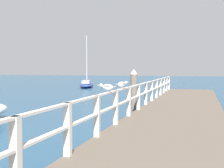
# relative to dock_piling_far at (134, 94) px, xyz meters

# --- Properties ---
(pier_deck) EXTENTS (3.12, 23.59, 0.53)m
(pier_deck) POSITION_rel_dock_piling_far_xyz_m (1.86, -0.92, -0.76)
(pier_deck) COLOR brown
(pier_deck) RESTS_ON ground_plane
(pier_railing) EXTENTS (0.12, 22.11, 0.95)m
(pier_railing) POSITION_rel_dock_piling_far_xyz_m (0.38, -0.92, 0.10)
(pier_railing) COLOR beige
(pier_railing) RESTS_ON pier_deck
(dock_piling_far) EXTENTS (0.29, 0.29, 2.04)m
(dock_piling_far) POSITION_rel_dock_piling_far_xyz_m (0.00, 0.00, 0.00)
(dock_piling_far) COLOR #6B6056
(dock_piling_far) RESTS_ON ground_plane
(seagull_foreground) EXTENTS (0.48, 0.18, 0.21)m
(seagull_foreground) POSITION_rel_dock_piling_far_xyz_m (0.37, -4.80, 0.59)
(seagull_foreground) COLOR white
(seagull_foreground) RESTS_ON pier_railing
(seagull_background) EXTENTS (0.29, 0.43, 0.21)m
(seagull_background) POSITION_rel_dock_piling_far_xyz_m (0.38, -3.39, 0.59)
(seagull_background) COLOR white
(seagull_background) RESTS_ON pier_railing
(boat_2) EXTENTS (2.73, 5.10, 5.56)m
(boat_2) POSITION_rel_dock_piling_far_xyz_m (-9.25, 18.64, -0.72)
(boat_2) COLOR navy
(boat_2) RESTS_ON ground_plane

